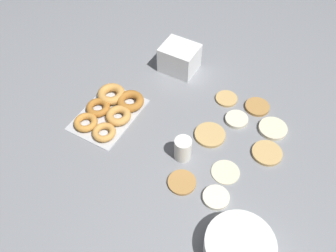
{
  "coord_description": "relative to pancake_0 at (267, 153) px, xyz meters",
  "views": [
    {
      "loc": [
        0.76,
        0.28,
        1.06
      ],
      "look_at": [
        0.04,
        -0.12,
        0.04
      ],
      "focal_mm": 38.0,
      "sensor_mm": 36.0,
      "label": 1
    }
  ],
  "objects": [
    {
      "name": "pancake_8",
      "position": [
        0.25,
        -0.09,
        0.0
      ],
      "size": [
        0.09,
        0.09,
        0.01
      ],
      "primitive_type": "cylinder",
      "color": "silver",
      "rests_on": "ground_plane"
    },
    {
      "name": "batter_bowl",
      "position": [
        0.38,
        0.04,
        0.03
      ],
      "size": [
        0.21,
        0.21,
        0.07
      ],
      "color": "white",
      "rests_on": "ground_plane"
    },
    {
      "name": "pancake_3",
      "position": [
        0.26,
        -0.21,
        -0.0
      ],
      "size": [
        0.1,
        0.1,
        0.01
      ],
      "primitive_type": "cylinder",
      "color": "#B27F42",
      "rests_on": "ground_plane"
    },
    {
      "name": "pancake_5",
      "position": [
        -0.12,
        -0.02,
        0.0
      ],
      "size": [
        0.11,
        0.11,
        0.01
      ],
      "primitive_type": "cylinder",
      "color": "beige",
      "rests_on": "ground_plane"
    },
    {
      "name": "donut_tray",
      "position": [
        0.11,
        -0.61,
        0.01
      ],
      "size": [
        0.29,
        0.21,
        0.04
      ],
      "color": "silver",
      "rests_on": "ground_plane"
    },
    {
      "name": "pancake_6",
      "position": [
        0.15,
        -0.1,
        -0.0
      ],
      "size": [
        0.1,
        0.1,
        0.01
      ],
      "primitive_type": "cylinder",
      "color": "beige",
      "rests_on": "ground_plane"
    },
    {
      "name": "pancake_0",
      "position": [
        0.0,
        0.0,
        0.0
      ],
      "size": [
        0.11,
        0.11,
        0.01
      ],
      "primitive_type": "cylinder",
      "color": "tan",
      "rests_on": "ground_plane"
    },
    {
      "name": "pancake_1",
      "position": [
        0.03,
        -0.21,
        0.0
      ],
      "size": [
        0.12,
        0.12,
        0.01
      ],
      "primitive_type": "cylinder",
      "color": "tan",
      "rests_on": "ground_plane"
    },
    {
      "name": "pancake_4",
      "position": [
        -0.18,
        -0.23,
        -0.0
      ],
      "size": [
        0.09,
        0.09,
        0.01
      ],
      "primitive_type": "cylinder",
      "color": "tan",
      "rests_on": "ground_plane"
    },
    {
      "name": "paper_cup",
      "position": [
        0.16,
        -0.26,
        0.04
      ],
      "size": [
        0.06,
        0.06,
        0.09
      ],
      "color": "white",
      "rests_on": "ground_plane"
    },
    {
      "name": "ground_plane",
      "position": [
        0.05,
        -0.24,
        -0.01
      ],
      "size": [
        3.0,
        3.0,
        0.0
      ],
      "primitive_type": "plane",
      "color": "gray"
    },
    {
      "name": "pancake_2",
      "position": [
        -0.09,
        -0.16,
        0.0
      ],
      "size": [
        0.09,
        0.09,
        0.02
      ],
      "primitive_type": "cylinder",
      "color": "beige",
      "rests_on": "ground_plane"
    },
    {
      "name": "pancake_7",
      "position": [
        -0.2,
        -0.11,
        0.0
      ],
      "size": [
        0.1,
        0.1,
        0.01
      ],
      "primitive_type": "cylinder",
      "color": "#B27F42",
      "rests_on": "ground_plane"
    },
    {
      "name": "container_stack",
      "position": [
        -0.25,
        -0.49,
        0.05
      ],
      "size": [
        0.13,
        0.15,
        0.12
      ],
      "color": "white",
      "rests_on": "ground_plane"
    }
  ]
}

